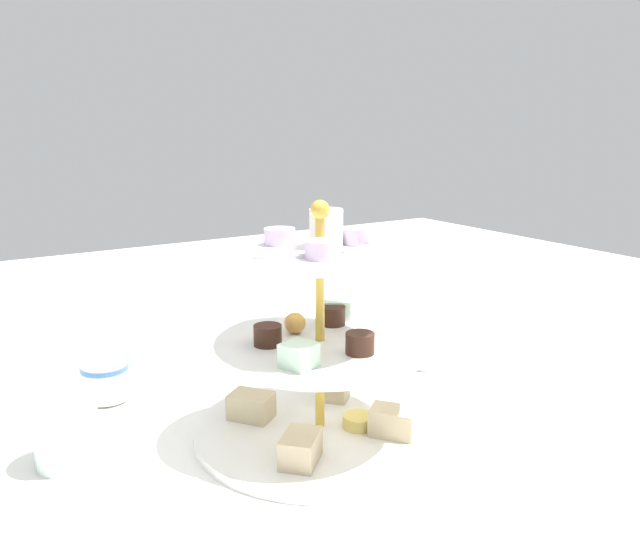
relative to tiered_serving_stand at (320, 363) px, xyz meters
name	(u,v)px	position (x,y,z in m)	size (l,w,h in m)	color
ground_plane	(320,434)	(0.00, 0.00, -0.08)	(2.40, 2.40, 0.00)	white
tiered_serving_stand	(320,363)	(0.00, 0.00, 0.00)	(0.28, 0.28, 0.26)	white
water_glass_tall_right	(430,324)	(0.25, 0.10, -0.02)	(0.07, 0.07, 0.12)	silver
water_glass_short_left	(66,433)	(-0.25, 0.09, -0.05)	(0.06, 0.06, 0.07)	silver
teacup_with_saucer	(106,384)	(-0.18, 0.21, -0.06)	(0.09, 0.09, 0.05)	white
butter_knife_left	(630,505)	(0.16, -0.27, -0.08)	(0.17, 0.01, 0.00)	silver
butter_knife_right	(228,346)	(0.03, 0.32, -0.08)	(0.17, 0.01, 0.00)	silver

